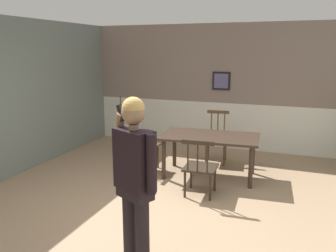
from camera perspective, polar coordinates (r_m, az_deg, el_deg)
The scene contains 7 objects.
ground_plane at distance 4.63m, azimuth -3.34°, elevation -15.11°, with size 8.15×8.15×0.00m, color #9E7F60.
room_back_partition at distance 7.68m, azimuth 7.99°, elevation 6.06°, with size 5.78×0.17×2.69m.
dining_table at distance 5.90m, azimuth 6.91°, elevation -2.40°, with size 1.69×1.02×0.72m.
chair_near_window at distance 6.74m, azimuth 8.03°, elevation -1.96°, with size 0.47×0.47×0.99m.
chair_by_doorway at distance 5.17m, azimuth 5.31°, elevation -6.74°, with size 0.50×0.50×0.90m.
chair_at_table_head at distance 6.24m, azimuth -4.09°, elevation -3.04°, with size 0.43×0.43×0.98m.
person_figure at distance 3.34m, azimuth -5.46°, elevation -7.65°, with size 0.52×0.37×1.73m.
Camera 1 is at (1.70, -3.73, 2.15)m, focal length 36.87 mm.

